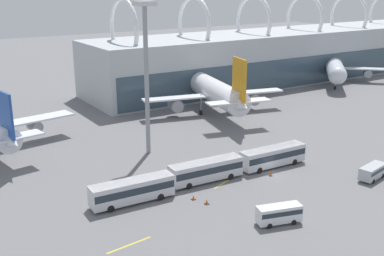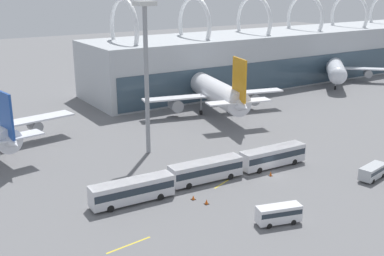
{
  "view_description": "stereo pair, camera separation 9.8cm",
  "coord_description": "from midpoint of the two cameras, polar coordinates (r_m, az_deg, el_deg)",
  "views": [
    {
      "loc": [
        -49.95,
        -53.9,
        29.83
      ],
      "look_at": [
        -4.28,
        17.0,
        4.0
      ],
      "focal_mm": 45.0,
      "sensor_mm": 36.0,
      "label": 1
    },
    {
      "loc": [
        -49.86,
        -53.95,
        29.83
      ],
      "look_at": [
        -4.28,
        17.0,
        4.0
      ],
      "focal_mm": 45.0,
      "sensor_mm": 36.0,
      "label": 2
    }
  ],
  "objects": [
    {
      "name": "shuttle_bus_0",
      "position": [
        68.13,
        -7.07,
        -7.26
      ],
      "size": [
        12.17,
        3.35,
        3.34
      ],
      "rotation": [
        0.0,
        0.0,
        -0.05
      ],
      "color": "silver",
      "rests_on": "ground_plane"
    },
    {
      "name": "lane_stripe_1",
      "position": [
        81.1,
        6.92,
        -4.68
      ],
      "size": [
        8.22,
        3.6,
        0.01
      ],
      "primitive_type": "cube",
      "rotation": [
        0.0,
        0.0,
        -0.39
      ],
      "color": "yellow",
      "rests_on": "ground_plane"
    },
    {
      "name": "airliner_parked_remote",
      "position": [
        154.89,
        16.47,
        7.13
      ],
      "size": [
        30.34,
        30.48,
        13.45
      ],
      "rotation": [
        0.0,
        0.0,
        3.93
      ],
      "color": "silver",
      "rests_on": "ground_plane"
    },
    {
      "name": "floodlight_mast",
      "position": [
        83.52,
        -5.45,
        8.37
      ],
      "size": [
        3.16,
        3.16,
        26.68
      ],
      "color": "gray",
      "rests_on": "ground_plane"
    },
    {
      "name": "traffic_cone_0",
      "position": [
        69.14,
        0.2,
        -8.24
      ],
      "size": [
        0.62,
        0.62,
        0.65
      ],
      "color": "black",
      "rests_on": "ground_plane"
    },
    {
      "name": "lane_stripe_0",
      "position": [
        58.84,
        -7.46,
        -13.59
      ],
      "size": [
        6.01,
        0.88,
        0.01
      ],
      "primitive_type": "cube",
      "rotation": [
        0.0,
        0.0,
        0.11
      ],
      "color": "yellow",
      "rests_on": "ground_plane"
    },
    {
      "name": "airliner_at_gate_far",
      "position": [
        112.86,
        2.58,
        4.48
      ],
      "size": [
        34.09,
        37.27,
        14.91
      ],
      "rotation": [
        0.0,
        0.0,
        1.34
      ],
      "color": "white",
      "rests_on": "ground_plane"
    },
    {
      "name": "service_van_foreground",
      "position": [
        80.77,
        20.66,
        -4.8
      ],
      "size": [
        5.81,
        3.13,
        2.21
      ],
      "rotation": [
        0.0,
        0.0,
        0.2
      ],
      "color": "#B2B7BC",
      "rests_on": "ground_plane"
    },
    {
      "name": "shuttle_bus_2",
      "position": [
        81.43,
        9.59,
        -3.24
      ],
      "size": [
        12.15,
        3.23,
        3.34
      ],
      "rotation": [
        0.0,
        0.0,
        -0.04
      ],
      "color": "silver",
      "rests_on": "ground_plane"
    },
    {
      "name": "lane_stripe_2",
      "position": [
        76.15,
        4.46,
        -6.09
      ],
      "size": [
        7.9,
        3.39,
        0.01
      ],
      "primitive_type": "cube",
      "rotation": [
        0.0,
        0.0,
        0.38
      ],
      "color": "yellow",
      "rests_on": "ground_plane"
    },
    {
      "name": "traffic_cone_1",
      "position": [
        67.85,
        1.78,
        -8.73
      ],
      "size": [
        0.64,
        0.64,
        0.72
      ],
      "color": "black",
      "rests_on": "ground_plane"
    },
    {
      "name": "traffic_cone_2",
      "position": [
        78.07,
        9.34,
        -5.36
      ],
      "size": [
        0.58,
        0.58,
        0.81
      ],
      "color": "black",
      "rests_on": "ground_plane"
    },
    {
      "name": "ground_plane",
      "position": [
        79.3,
        9.36,
        -5.31
      ],
      "size": [
        440.0,
        440.0,
        0.0
      ],
      "primitive_type": "plane",
      "color": "slate"
    },
    {
      "name": "terminal_building",
      "position": [
        160.26,
        12.97,
        8.75
      ],
      "size": [
        143.15,
        23.89,
        26.26
      ],
      "color": "#B2B7BC",
      "rests_on": "ground_plane"
    },
    {
      "name": "shuttle_bus_1",
      "position": [
        74.52,
        1.7,
        -4.94
      ],
      "size": [
        12.19,
        3.46,
        3.34
      ],
      "rotation": [
        0.0,
        0.0,
        -0.06
      ],
      "color": "silver",
      "rests_on": "ground_plane"
    },
    {
      "name": "service_van_crossing",
      "position": [
        63.33,
        10.29,
        -9.9
      ],
      "size": [
        6.13,
        3.43,
        2.46
      ],
      "rotation": [
        0.0,
        0.0,
        -0.28
      ],
      "color": "silver",
      "rests_on": "ground_plane"
    }
  ]
}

